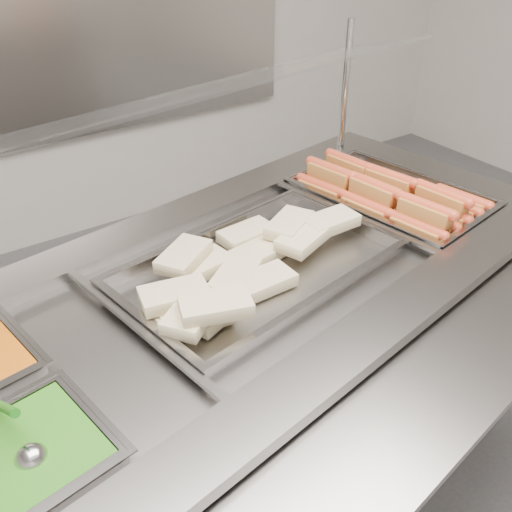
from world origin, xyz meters
TOP-DOWN VIEW (x-y plane):
  - back_panel at (0.00, 2.45)m, footprint 3.00×0.04m
  - steam_counter at (-0.05, 0.45)m, footprint 2.05×1.15m
  - tray_rail at (0.03, -0.07)m, footprint 1.87×0.66m
  - sneeze_guard at (-0.09, 0.67)m, footprint 1.72×0.57m
  - pan_hotdogs at (0.58, 0.55)m, footprint 0.44×0.61m
  - pan_wraps at (0.01, 0.46)m, footprint 0.76×0.52m
  - pan_peas at (-0.68, 0.20)m, footprint 0.34×0.29m
  - hotdogs_in_buns at (0.56, 0.54)m, footprint 0.39×0.56m
  - tortilla_wraps at (-0.07, 0.45)m, footprint 0.68×0.41m
  - serving_spoon at (-0.65, 0.20)m, footprint 0.06×0.19m

SIDE VIEW (x-z plane):
  - steam_counter at x=-0.05m, z-range 0.00..0.92m
  - tray_rail at x=0.03m, z-range 0.85..0.90m
  - pan_hotdogs at x=0.58m, z-range 0.83..0.93m
  - pan_peas at x=-0.68m, z-range 0.83..0.93m
  - pan_wraps at x=0.01m, z-range 0.86..0.93m
  - hotdogs_in_buns at x=0.56m, z-range 0.87..0.99m
  - tortilla_wraps at x=-0.07m, z-range 0.89..0.98m
  - serving_spoon at x=-0.65m, z-range 0.86..1.00m
  - back_panel at x=0.00m, z-range 0.60..1.80m
  - sneeze_guard at x=-0.09m, z-range 1.07..1.52m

